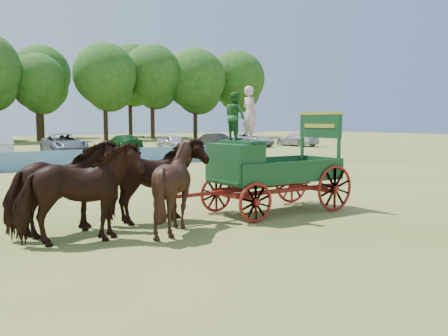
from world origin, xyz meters
The scene contains 8 objects.
ground centered at (0.00, 0.00, 0.00)m, with size 160.00×160.00×0.00m, color #9E8447.
horse_lead_left centered at (-6.31, 0.75, 1.13)m, with size 1.22×2.69×2.27m, color black.
horse_lead_right centered at (-6.31, 1.85, 1.13)m, with size 1.22×2.69×2.27m, color black.
horse_wheel_left centered at (-3.91, 0.75, 1.14)m, with size 1.83×2.06×2.27m, color black.
horse_wheel_right centered at (-3.91, 1.85, 1.13)m, with size 1.22×2.69×2.27m, color black.
farm_dray centered at (-0.92, 1.31, 1.55)m, with size 6.00×2.00×3.65m.
sponsor_banner centered at (-1.00, 18.00, 0.53)m, with size 26.00×0.08×1.05m, color #2165B4.
parked_cars centered at (1.31, 30.17, 0.75)m, with size 54.31×7.20×1.64m.
Camera 1 is at (-9.79, -9.99, 2.74)m, focal length 40.00 mm.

